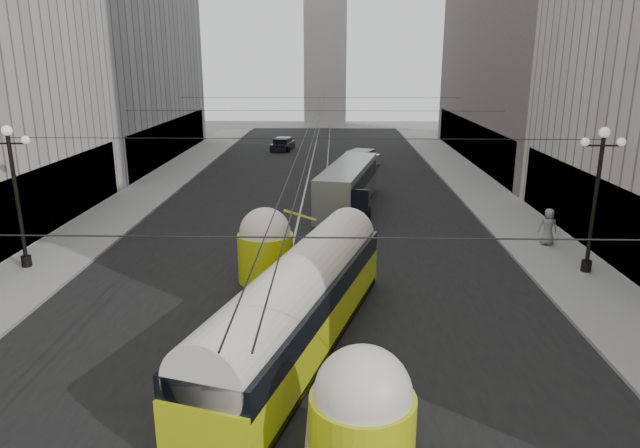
{
  "coord_description": "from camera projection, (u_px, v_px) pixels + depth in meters",
  "views": [
    {
      "loc": [
        1.36,
        -6.09,
        9.15
      ],
      "look_at": [
        0.89,
        12.85,
        3.73
      ],
      "focal_mm": 32.0,
      "sensor_mm": 36.0,
      "label": 1
    }
  ],
  "objects": [
    {
      "name": "road",
      "position": [
        314.0,
        198.0,
        39.64
      ],
      "size": [
        20.0,
        85.0,
        0.02
      ],
      "primitive_type": "cube",
      "color": "black",
      "rests_on": "ground"
    },
    {
      "name": "sidewalk_left",
      "position": [
        158.0,
        185.0,
        43.27
      ],
      "size": [
        4.0,
        72.0,
        0.15
      ],
      "primitive_type": "cube",
      "color": "gray",
      "rests_on": "ground"
    },
    {
      "name": "sidewalk_right",
      "position": [
        476.0,
        187.0,
        42.69
      ],
      "size": [
        4.0,
        72.0,
        0.15
      ],
      "primitive_type": "cube",
      "color": "gray",
      "rests_on": "ground"
    },
    {
      "name": "rail_left",
      "position": [
        304.0,
        198.0,
        39.65
      ],
      "size": [
        0.12,
        85.0,
        0.04
      ],
      "primitive_type": "cube",
      "color": "gray",
      "rests_on": "ground"
    },
    {
      "name": "rail_right",
      "position": [
        325.0,
        198.0,
        39.62
      ],
      "size": [
        0.12,
        85.0,
        0.04
      ],
      "primitive_type": "cube",
      "color": "gray",
      "rests_on": "ground"
    },
    {
      "name": "building_left_far",
      "position": [
        97.0,
        1.0,
        51.07
      ],
      "size": [
        12.6,
        28.6,
        28.6
      ],
      "color": "#999999",
      "rests_on": "ground"
    },
    {
      "name": "distant_tower",
      "position": [
        326.0,
        19.0,
        81.16
      ],
      "size": [
        6.0,
        6.0,
        31.36
      ],
      "color": "#B2AFA8",
      "rests_on": "ground"
    },
    {
      "name": "lamppost_left_mid",
      "position": [
        16.0,
        189.0,
        24.97
      ],
      "size": [
        1.86,
        0.44,
        6.37
      ],
      "color": "black",
      "rests_on": "sidewalk_left"
    },
    {
      "name": "lamppost_right_mid",
      "position": [
        596.0,
        192.0,
        24.37
      ],
      "size": [
        1.86,
        0.44,
        6.37
      ],
      "color": "black",
      "rests_on": "sidewalk_right"
    },
    {
      "name": "catenary",
      "position": [
        315.0,
        113.0,
        37.04
      ],
      "size": [
        25.0,
        72.0,
        0.23
      ],
      "color": "black",
      "rests_on": "ground"
    },
    {
      "name": "streetcar",
      "position": [
        298.0,
        303.0,
        18.42
      ],
      "size": [
        5.94,
        14.53,
        3.29
      ],
      "color": "#BBC811",
      "rests_on": "ground"
    },
    {
      "name": "city_bus",
      "position": [
        348.0,
        184.0,
        36.86
      ],
      "size": [
        4.35,
        11.07,
        2.73
      ],
      "color": "#929597",
      "rests_on": "ground"
    },
    {
      "name": "sedan_white_far",
      "position": [
        360.0,
        160.0,
        50.38
      ],
      "size": [
        3.91,
        5.39,
        1.57
      ],
      "color": "silver",
      "rests_on": "ground"
    },
    {
      "name": "sedan_dark_far",
      "position": [
        283.0,
        145.0,
        60.55
      ],
      "size": [
        2.42,
        4.4,
        1.32
      ],
      "color": "black",
      "rests_on": "ground"
    },
    {
      "name": "pedestrian_sidewalk_right",
      "position": [
        548.0,
        227.0,
        28.81
      ],
      "size": [
        0.94,
        0.61,
        1.88
      ],
      "primitive_type": "imported",
      "rotation": [
        0.0,
        0.0,
        3.09
      ],
      "color": "slate",
      "rests_on": "sidewalk_right"
    }
  ]
}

